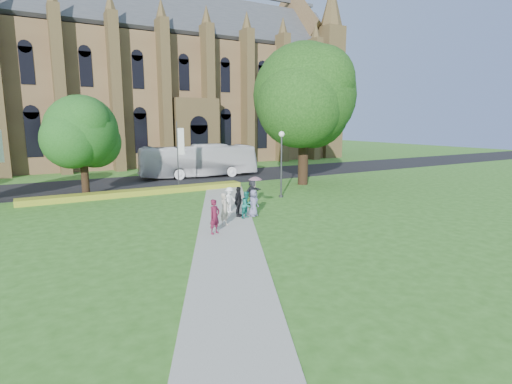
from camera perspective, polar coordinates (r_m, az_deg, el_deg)
ground at (r=22.88m, az=-3.09°, el=-5.16°), size 160.00×160.00×0.00m
road at (r=41.37m, az=-15.78°, el=1.36°), size 160.00×10.00×0.02m
footpath at (r=23.74m, az=-4.19°, el=-4.55°), size 15.58×28.54×0.04m
flower_hedge at (r=34.34m, az=-16.19°, el=-0.02°), size 18.00×1.40×0.45m
cathedral at (r=63.08m, az=-11.89°, el=16.22°), size 52.60×18.25×28.00m
streetlamp at (r=31.61m, az=3.65°, el=5.14°), size 0.44×0.44×5.24m
large_tree at (r=38.42m, az=6.94°, el=13.52°), size 9.60×9.60×13.20m
street_tree_1 at (r=34.43m, az=-23.66°, el=7.94°), size 5.60×5.60×8.05m
banner_pole_0 at (r=37.02m, az=-10.98°, el=5.84°), size 0.70×0.10×6.00m
tour_coach at (r=43.79m, az=-8.19°, el=4.44°), size 12.90×4.30×3.52m
pedestrian_0 at (r=21.48m, az=-5.93°, el=-3.52°), size 0.80×0.67×1.87m
pedestrian_1 at (r=24.81m, az=-1.32°, el=-1.83°), size 1.02×0.94×1.69m
pedestrian_2 at (r=26.45m, az=-3.78°, el=-1.11°), size 1.22×0.90×1.69m
pedestrian_3 at (r=25.24m, az=-2.54°, el=-1.38°), size 1.15×1.10×1.91m
pedestrian_4 at (r=25.33m, az=-0.35°, el=-1.57°), size 0.99×0.88×1.71m
pedestrian_5 at (r=29.12m, az=-0.55°, el=0.07°), size 1.75×1.20×1.81m
pedestrian_6 at (r=23.06m, az=-4.48°, el=-2.49°), size 0.84×0.76×1.92m
parasol at (r=25.29m, az=-0.11°, el=1.20°), size 0.83×0.83×0.71m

